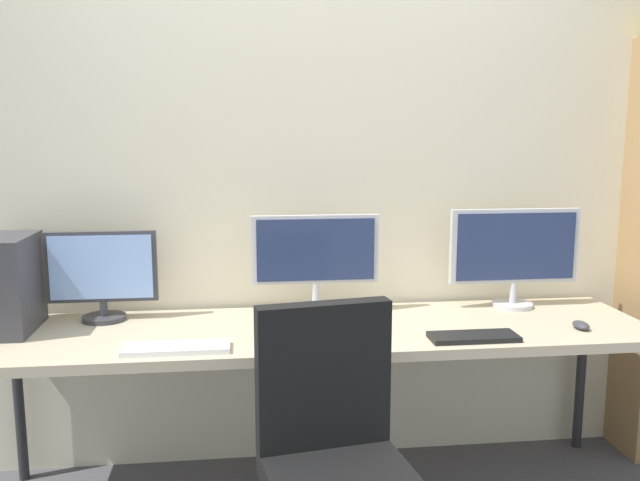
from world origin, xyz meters
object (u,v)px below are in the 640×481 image
object	(u,v)px
pc_tower	(11,284)
keyboard_right	(474,337)
desk	(321,338)
monitor_right	(515,252)
keyboard_left	(176,348)
monitor_left	(102,273)
monitor_center	(316,256)
computer_mouse	(581,325)

from	to	relation	value
pc_tower	keyboard_right	size ratio (longest dim) A/B	1.13
desk	pc_tower	size ratio (longest dim) A/B	7.03
monitor_right	keyboard_left	bearing A→B (deg)	-163.14
monitor_left	pc_tower	size ratio (longest dim) A/B	1.18
monitor_right	pc_tower	size ratio (longest dim) A/B	1.55
monitor_right	pc_tower	world-z (taller)	monitor_right
monitor_center	pc_tower	distance (m)	1.23
monitor_center	computer_mouse	xyz separation A→B (m)	(1.04, -0.36, -0.24)
desk	pc_tower	xyz separation A→B (m)	(-1.23, 0.10, 0.24)
monitor_right	keyboard_left	world-z (taller)	monitor_right
monitor_left	keyboard_left	world-z (taller)	monitor_left
monitor_right	keyboard_right	bearing A→B (deg)	-127.55
monitor_left	computer_mouse	size ratio (longest dim) A/B	4.73
desk	monitor_left	size ratio (longest dim) A/B	5.93
desk	monitor_left	xyz separation A→B (m)	(-0.90, 0.21, 0.25)
monitor_left	monitor_right	bearing A→B (deg)	0.00
monitor_center	computer_mouse	size ratio (longest dim) A/B	5.77
monitor_center	keyboard_left	bearing A→B (deg)	-141.70
computer_mouse	monitor_center	bearing A→B (deg)	160.71
pc_tower	computer_mouse	size ratio (longest dim) A/B	3.99
pc_tower	desk	bearing A→B (deg)	-4.66
keyboard_right	monitor_center	bearing A→B (deg)	141.70
monitor_center	monitor_right	xyz separation A→B (m)	(0.90, 0.00, 0.00)
monitor_left	keyboard_left	xyz separation A→B (m)	(0.34, -0.44, -0.19)
monitor_center	monitor_right	size ratio (longest dim) A/B	0.93
keyboard_left	monitor_right	bearing A→B (deg)	16.86
monitor_left	monitor_center	bearing A→B (deg)	0.00
monitor_right	pc_tower	distance (m)	2.13
pc_tower	keyboard_left	xyz separation A→B (m)	(0.67, -0.33, -0.18)
computer_mouse	keyboard_right	bearing A→B (deg)	-170.58
monitor_left	pc_tower	bearing A→B (deg)	-161.09
keyboard_right	pc_tower	bearing A→B (deg)	169.54
monitor_right	computer_mouse	bearing A→B (deg)	-69.31
desk	monitor_center	distance (m)	0.37
monitor_center	pc_tower	size ratio (longest dim) A/B	1.44
monitor_right	pc_tower	bearing A→B (deg)	-176.98
desk	pc_tower	bearing A→B (deg)	175.34
monitor_center	keyboard_right	xyz separation A→B (m)	(0.56, -0.44, -0.24)
desk	monitor_right	world-z (taller)	monitor_right
monitor_right	monitor_center	bearing A→B (deg)	-180.00
monitor_left	pc_tower	distance (m)	0.35
monitor_left	monitor_right	size ratio (longest dim) A/B	0.77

